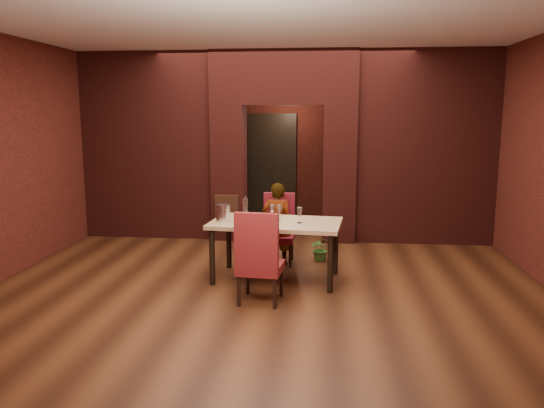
{
  "coord_description": "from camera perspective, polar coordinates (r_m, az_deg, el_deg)",
  "views": [
    {
      "loc": [
        0.7,
        -7.03,
        2.18
      ],
      "look_at": [
        -0.0,
        0.0,
        0.96
      ],
      "focal_mm": 35.0,
      "sensor_mm": 36.0,
      "label": 1
    }
  ],
  "objects": [
    {
      "name": "wine_bucket",
      "position": [
        6.87,
        -5.27,
        -0.99
      ],
      "size": [
        0.18,
        0.18,
        0.23
      ],
      "primitive_type": "cylinder",
      "color": "silver",
      "rests_on": "dining_table"
    },
    {
      "name": "dining_table",
      "position": [
        6.99,
        0.42,
        -5.02
      ],
      "size": [
        1.76,
        1.1,
        0.78
      ],
      "primitive_type": "cube",
      "rotation": [
        0.0,
        0.0,
        -0.1
      ],
      "color": "tan",
      "rests_on": "ground"
    },
    {
      "name": "vent_panel",
      "position": [
        9.04,
        -4.91,
        -0.61
      ],
      "size": [
        0.4,
        0.03,
        0.5
      ],
      "primitive_type": "cube",
      "color": "#A3532F",
      "rests_on": "ground"
    },
    {
      "name": "rear_door_frame",
      "position": [
        11.04,
        -0.04,
        3.95
      ],
      "size": [
        1.02,
        0.04,
        2.22
      ],
      "primitive_type": "cube",
      "color": "black",
      "rests_on": "ground"
    },
    {
      "name": "person_seated",
      "position": [
        7.64,
        0.57,
        -2.13
      ],
      "size": [
        0.46,
        0.33,
        1.2
      ],
      "primitive_type": "imported",
      "rotation": [
        0.0,
        0.0,
        3.05
      ],
      "color": "white",
      "rests_on": "ground"
    },
    {
      "name": "wall_left",
      "position": [
        8.21,
        -25.18,
        4.84
      ],
      "size": [
        0.04,
        8.0,
        3.2
      ],
      "primitive_type": "cube",
      "color": "maroon",
      "rests_on": "ground"
    },
    {
      "name": "floor",
      "position": [
        7.39,
        0.03,
        -7.34
      ],
      "size": [
        8.0,
        8.0,
        0.0
      ],
      "primitive_type": "plane",
      "color": "#472411",
      "rests_on": "ground"
    },
    {
      "name": "chair_near",
      "position": [
        6.15,
        -1.24,
        -5.62
      ],
      "size": [
        0.54,
        0.54,
        1.09
      ],
      "primitive_type": "cube",
      "rotation": [
        0.0,
        0.0,
        3.04
      ],
      "color": "maroon",
      "rests_on": "ground"
    },
    {
      "name": "wine_glass_c",
      "position": [
        6.78,
        2.99,
        -1.21
      ],
      "size": [
        0.08,
        0.08,
        0.2
      ],
      "primitive_type": null,
      "color": "silver",
      "rests_on": "dining_table"
    },
    {
      "name": "wing_wall_left",
      "position": [
        9.55,
        -13.08,
        6.08
      ],
      "size": [
        2.28,
        0.35,
        3.2
      ],
      "primitive_type": "cube",
      "color": "maroon",
      "rests_on": "ground"
    },
    {
      "name": "pillar_left",
      "position": [
        9.24,
        -4.63,
        3.38
      ],
      "size": [
        0.55,
        0.55,
        2.3
      ],
      "primitive_type": "cube",
      "color": "maroon",
      "rests_on": "ground"
    },
    {
      "name": "ceiling",
      "position": [
        7.14,
        0.03,
        18.03
      ],
      "size": [
        7.0,
        8.0,
        0.04
      ],
      "primitive_type": "cube",
      "color": "silver",
      "rests_on": "ground"
    },
    {
      "name": "pillar_right",
      "position": [
        9.09,
        7.26,
        3.23
      ],
      "size": [
        0.55,
        0.55,
        2.3
      ],
      "primitive_type": "cube",
      "color": "maroon",
      "rests_on": "ground"
    },
    {
      "name": "chair_far",
      "position": [
        7.71,
        0.65,
        -2.73
      ],
      "size": [
        0.47,
        0.47,
        1.01
      ],
      "primitive_type": "cube",
      "rotation": [
        0.0,
        0.0,
        -0.01
      ],
      "color": "maroon",
      "rests_on": "ground"
    },
    {
      "name": "wine_glass_b",
      "position": [
        6.99,
        0.79,
        -0.91
      ],
      "size": [
        0.08,
        0.08,
        0.19
      ],
      "primitive_type": null,
      "color": "white",
      "rests_on": "dining_table"
    },
    {
      "name": "tasting_sheet",
      "position": [
        6.74,
        -1.24,
        -2.14
      ],
      "size": [
        0.35,
        0.33,
        0.0
      ],
      "primitive_type": "cube",
      "rotation": [
        0.0,
        0.0,
        0.58
      ],
      "color": "silver",
      "rests_on": "dining_table"
    },
    {
      "name": "water_bottle",
      "position": [
        7.12,
        -2.88,
        -0.34
      ],
      "size": [
        0.07,
        0.07,
        0.29
      ],
      "primitive_type": "cylinder",
      "color": "white",
      "rests_on": "dining_table"
    },
    {
      "name": "potted_plant",
      "position": [
        7.92,
        5.28,
        -4.81
      ],
      "size": [
        0.4,
        0.37,
        0.37
      ],
      "primitive_type": "imported",
      "rotation": [
        0.0,
        0.0,
        0.29
      ],
      "color": "#386B2A",
      "rests_on": "ground"
    },
    {
      "name": "lintel",
      "position": [
        9.07,
        1.31,
        13.42
      ],
      "size": [
        2.45,
        0.55,
        0.9
      ],
      "primitive_type": "cube",
      "color": "maroon",
      "rests_on": "ground"
    },
    {
      "name": "wall_back",
      "position": [
        11.07,
        2.08,
        6.81
      ],
      "size": [
        7.0,
        0.04,
        3.2
      ],
      "primitive_type": "cube",
      "color": "maroon",
      "rests_on": "ground"
    },
    {
      "name": "wall_front",
      "position": [
        3.16,
        -7.13,
        -0.85
      ],
      "size": [
        7.0,
        0.04,
        3.2
      ],
      "primitive_type": "cube",
      "color": "maroon",
      "rests_on": "ground"
    },
    {
      "name": "wing_wall_right",
      "position": [
        9.2,
        16.19,
        5.82
      ],
      "size": [
        2.28,
        0.35,
        3.2
      ],
      "primitive_type": "cube",
      "color": "maroon",
      "rests_on": "ground"
    },
    {
      "name": "rear_door",
      "position": [
        11.08,
        -0.02,
        3.97
      ],
      "size": [
        0.9,
        0.08,
        2.1
      ],
      "primitive_type": "cube",
      "color": "black",
      "rests_on": "ground"
    },
    {
      "name": "wine_glass_a",
      "position": [
        7.06,
        0.02,
        -0.83
      ],
      "size": [
        0.08,
        0.08,
        0.18
      ],
      "primitive_type": null,
      "color": "white",
      "rests_on": "dining_table"
    }
  ]
}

